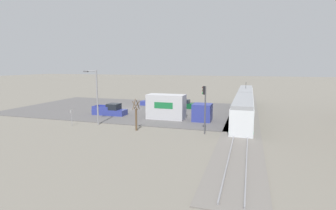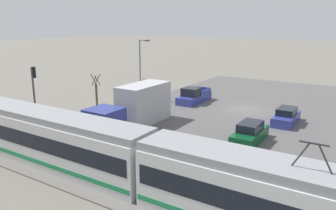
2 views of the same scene
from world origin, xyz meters
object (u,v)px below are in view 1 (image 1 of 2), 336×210
object	(u,v)px
light_rail_tram	(244,103)
street_tree	(136,116)
traffic_light_pole	(205,103)
sedan_car_0	(152,102)
no_parking_sign	(71,116)
sedan_car_1	(183,104)
street_lamp_near_crossing	(96,93)
box_truck	(175,108)
pickup_truck	(110,110)

from	to	relation	value
light_rail_tram	street_tree	world-z (taller)	light_rail_tram
street_tree	traffic_light_pole	bearing A→B (deg)	95.54
light_rail_tram	sedan_car_0	world-z (taller)	light_rail_tram
sedan_car_0	no_parking_sign	xyz separation A→B (m)	(19.27, -3.90, 0.62)
sedan_car_1	street_lamp_near_crossing	bearing A→B (deg)	154.56
street_lamp_near_crossing	no_parking_sign	distance (m)	4.30
street_lamp_near_crossing	no_parking_sign	size ratio (longest dim) A/B	3.40
street_tree	box_truck	bearing A→B (deg)	159.98
light_rail_tram	sedan_car_0	size ratio (longest dim) A/B	7.10
sedan_car_1	no_parking_sign	xyz separation A→B (m)	(18.01, -10.46, 0.58)
light_rail_tram	sedan_car_0	xyz separation A→B (m)	(-3.21, -17.44, -1.06)
traffic_light_pole	street_tree	xyz separation A→B (m)	(0.79, -8.16, -1.83)
pickup_truck	street_tree	bearing A→B (deg)	45.77
light_rail_tram	street_tree	bearing A→B (deg)	-37.93
sedan_car_1	traffic_light_pole	world-z (taller)	traffic_light_pole
street_lamp_near_crossing	sedan_car_0	bearing A→B (deg)	176.03
box_truck	traffic_light_pole	xyz separation A→B (m)	(6.67, 5.44, 1.84)
box_truck	sedan_car_1	bearing A→B (deg)	-172.62
light_rail_tram	pickup_truck	bearing A→B (deg)	-68.50
sedan_car_0	traffic_light_pole	world-z (taller)	traffic_light_pole
box_truck	street_lamp_near_crossing	bearing A→B (deg)	-56.14
sedan_car_0	no_parking_sign	distance (m)	19.67
box_truck	traffic_light_pole	world-z (taller)	traffic_light_pole
no_parking_sign	street_lamp_near_crossing	bearing A→B (deg)	121.77
light_rail_tram	box_truck	world-z (taller)	light_rail_tram
box_truck	no_parking_sign	size ratio (longest dim) A/B	4.40
sedan_car_0	no_parking_sign	world-z (taller)	no_parking_sign
pickup_truck	sedan_car_0	bearing A→B (deg)	165.84
sedan_car_0	street_tree	world-z (taller)	street_tree
box_truck	traffic_light_pole	size ratio (longest dim) A/B	1.69
street_tree	pickup_truck	bearing A→B (deg)	-134.23
traffic_light_pole	street_tree	bearing A→B (deg)	-84.46
sedan_car_1	traffic_light_pole	distance (m)	18.44
light_rail_tram	no_parking_sign	world-z (taller)	light_rail_tram
light_rail_tram	street_lamp_near_crossing	xyz separation A→B (m)	(14.40, -18.66, 2.48)
sedan_car_0	street_tree	distance (m)	19.68
box_truck	no_parking_sign	xyz separation A→B (m)	(7.77, -11.79, -0.43)
box_truck	sedan_car_1	world-z (taller)	box_truck
traffic_light_pole	pickup_truck	bearing A→B (deg)	-113.38
traffic_light_pole	light_rail_tram	bearing A→B (deg)	164.62
pickup_truck	traffic_light_pole	bearing A→B (deg)	66.62
light_rail_tram	box_truck	xyz separation A→B (m)	(8.29, -9.56, -0.02)
traffic_light_pole	sedan_car_0	bearing A→B (deg)	-143.74
sedan_car_0	sedan_car_1	bearing A→B (deg)	79.15
pickup_truck	no_parking_sign	size ratio (longest dim) A/B	2.51
light_rail_tram	sedan_car_1	world-z (taller)	light_rail_tram
sedan_car_0	no_parking_sign	size ratio (longest dim) A/B	2.08
light_rail_tram	street_lamp_near_crossing	bearing A→B (deg)	-52.35
sedan_car_0	sedan_car_1	world-z (taller)	sedan_car_1
light_rail_tram	box_truck	distance (m)	12.65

